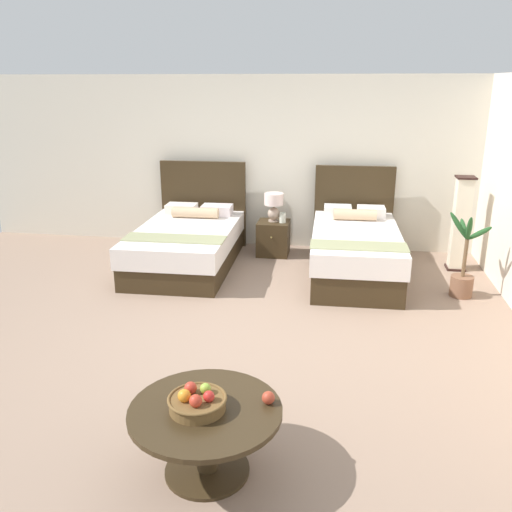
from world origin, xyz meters
TOP-DOWN VIEW (x-y plane):
  - ground_plane at (0.00, 0.00)m, footprint 9.43×9.91m
  - wall_back at (0.00, 3.16)m, footprint 9.43×0.12m
  - bed_near_window at (-1.13, 1.96)m, footprint 1.33×2.22m
  - bed_near_corner at (1.13, 1.95)m, footprint 1.17×2.22m
  - nightstand at (-0.03, 2.61)m, footprint 0.45×0.46m
  - table_lamp at (-0.03, 2.63)m, footprint 0.27×0.27m
  - vase at (0.11, 2.57)m, footprint 0.09×0.09m
  - coffee_table at (0.13, -2.04)m, footprint 0.97×0.97m
  - fruit_bowl at (0.09, -2.06)m, footprint 0.37×0.37m
  - loose_apple at (0.52, -1.93)m, footprint 0.08×0.08m
  - floor_lamp_corner at (2.49, 2.36)m, footprint 0.24×0.24m
  - potted_palm at (2.36, 1.36)m, footprint 0.50×0.52m

SIDE VIEW (x-z plane):
  - ground_plane at x=0.00m, z-range -0.02..0.00m
  - nightstand at x=-0.03m, z-range 0.00..0.49m
  - potted_palm at x=2.36m, z-range -0.23..0.81m
  - bed_near_window at x=-1.13m, z-range -0.33..0.96m
  - bed_near_corner at x=1.13m, z-range -0.30..0.97m
  - coffee_table at x=0.13m, z-range 0.11..0.59m
  - loose_apple at x=0.52m, z-range 0.47..0.56m
  - fruit_bowl at x=0.09m, z-range 0.46..0.61m
  - vase at x=0.11m, z-range 0.49..0.64m
  - floor_lamp_corner at x=2.49m, z-range 0.00..1.26m
  - table_lamp at x=-0.03m, z-range 0.54..0.95m
  - wall_back at x=0.00m, z-range 0.00..2.52m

